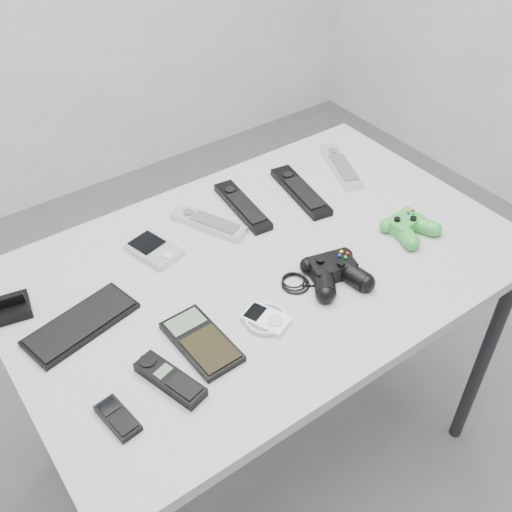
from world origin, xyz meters
TOP-DOWN VIEW (x-y plane):
  - floor at (0.00, 0.00)m, footprint 3.50×3.50m
  - desk at (0.03, 0.10)m, footprint 1.16×0.75m
  - pda_keyboard at (-0.39, 0.16)m, footprint 0.25×0.14m
  - dock_bracket at (-0.49, 0.28)m, footprint 0.09×0.09m
  - pda at (-0.16, 0.27)m, footprint 0.11×0.14m
  - remote_silver_a at (-0.00, 0.28)m, footprint 0.13×0.20m
  - remote_black_a at (0.10, 0.29)m, footprint 0.07×0.22m
  - remote_black_b at (0.26, 0.25)m, footprint 0.09×0.24m
  - remote_silver_b at (0.43, 0.28)m, footprint 0.12×0.22m
  - mobile_phone at (-0.43, -0.09)m, footprint 0.05×0.10m
  - cordless_handset at (-0.31, -0.07)m, footprint 0.09×0.15m
  - calculator at (-0.22, -0.03)m, footprint 0.10×0.18m
  - mp3_player at (-0.08, -0.05)m, footprint 0.12×0.12m
  - controller_black at (0.12, -0.04)m, footprint 0.26×0.20m
  - controller_green at (0.37, -0.02)m, footprint 0.13×0.13m

SIDE VIEW (x-z plane):
  - floor at x=0.00m, z-range 0.00..0.00m
  - desk at x=0.03m, z-range 0.32..1.10m
  - pda_keyboard at x=-0.39m, z-range 0.78..0.79m
  - mobile_phone at x=-0.43m, z-range 0.78..0.79m
  - mp3_player at x=-0.08m, z-range 0.78..0.79m
  - calculator at x=-0.22m, z-range 0.78..0.79m
  - pda at x=-0.16m, z-range 0.78..0.80m
  - remote_silver_a at x=0.00m, z-range 0.78..0.80m
  - remote_silver_b at x=0.43m, z-range 0.78..0.80m
  - remote_black_b at x=0.26m, z-range 0.78..0.80m
  - remote_black_a at x=0.10m, z-range 0.78..0.80m
  - cordless_handset at x=-0.31m, z-range 0.78..0.80m
  - controller_green at x=0.37m, z-range 0.78..0.82m
  - dock_bracket at x=-0.49m, z-range 0.78..0.82m
  - controller_black at x=0.12m, z-range 0.78..0.82m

